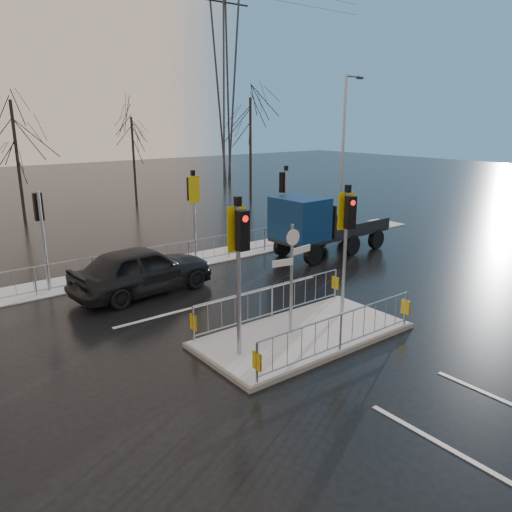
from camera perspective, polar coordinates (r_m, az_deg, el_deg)
ground at (r=14.19m, az=5.40°, el=-9.17°), size 120.00×120.00×0.00m
snow_verge at (r=20.88m, az=-10.86°, el=-1.16°), size 30.00×2.00×0.04m
lane_markings at (r=13.97m, az=6.34°, el=-9.59°), size 8.00×11.38×0.01m
traffic_island at (r=14.03m, az=5.37°, el=-7.72°), size 6.00×3.04×4.15m
far_kerb_fixtures at (r=20.31m, az=-9.61°, el=1.36°), size 18.00×0.65×3.83m
car_far_lane at (r=17.68m, az=-12.84°, el=-1.51°), size 5.15×2.45×1.70m
flatbed_truck at (r=21.83m, az=6.53°, el=3.59°), size 5.92×2.37×2.70m
tree_far_a at (r=32.13m, az=-25.85°, el=12.07°), size 3.75×3.75×7.08m
tree_far_b at (r=36.57m, az=-13.90°, el=12.36°), size 3.25×3.25×6.14m
tree_far_c at (r=38.02m, az=-0.64°, el=14.35°), size 4.00×4.00×7.55m
street_lamp_right at (r=26.45m, az=10.02°, el=11.99°), size 1.25×0.18×8.00m
pylon_wires at (r=47.32m, az=-4.73°, el=21.67°), size 70.00×2.38×19.97m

